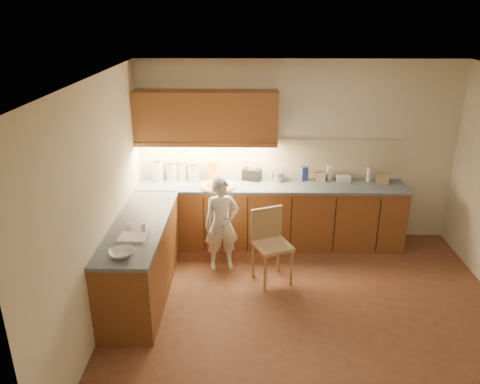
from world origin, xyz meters
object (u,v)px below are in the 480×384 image
Objects in this scene: wooden_chair at (270,240)px; toaster at (252,175)px; pizza_on_board at (217,186)px; child at (222,224)px; oil_jug at (212,170)px.

toaster reaches higher than wooden_chair.
pizza_on_board is 0.39× the size of child.
toaster is (0.39, 0.87, 0.38)m from child.
toaster is at bearing 33.07° from pizza_on_board.
oil_jug reaches higher than pizza_on_board.
child is 4.32× the size of toaster.
toaster is (0.47, 0.31, 0.06)m from pizza_on_board.
oil_jug is at bearing -158.80° from toaster.
oil_jug reaches higher than wooden_chair.
oil_jug is at bearing 107.63° from pizza_on_board.
child is 0.67m from wooden_chair.
pizza_on_board is 0.52× the size of wooden_chair.
child is 3.52× the size of oil_jug.
child is 0.97m from oil_jug.
child is at bearing -96.44° from toaster.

